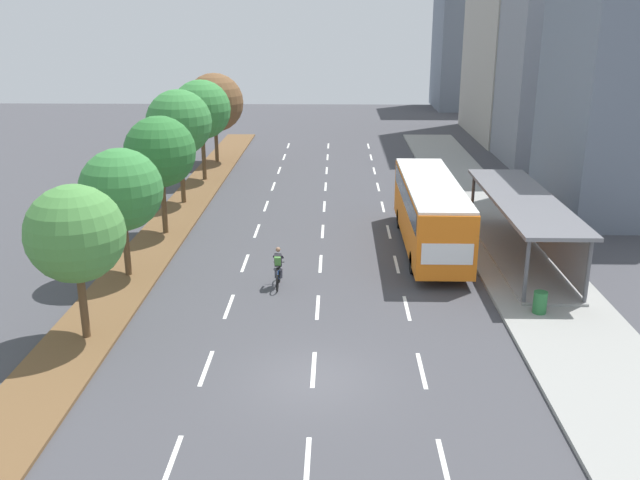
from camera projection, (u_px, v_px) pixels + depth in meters
ground_plane at (313, 380)px, 21.85m from camera, size 140.00×140.00×0.00m
median_strip at (184, 208)px, 41.02m from camera, size 2.60×52.00×0.12m
sidewalk_right at (482, 209)px, 40.63m from camera, size 4.50×52.00×0.15m
lane_divider_left at (262, 218)px, 39.23m from camera, size 0.14×47.42×0.01m
lane_divider_center at (324, 218)px, 39.16m from camera, size 0.14×47.42×0.01m
lane_divider_right at (386, 218)px, 39.08m from camera, size 0.14×47.42×0.01m
bus_shelter at (528, 222)px, 31.95m from camera, size 2.90×12.04×2.86m
bus at (430, 208)px, 33.50m from camera, size 2.54×11.29×3.37m
cyclist at (278, 269)px, 29.11m from camera, size 0.46×1.82×1.71m
median_tree_nearest at (75, 234)px, 23.37m from camera, size 3.36×3.36×5.49m
median_tree_second at (121, 190)px, 29.20m from camera, size 3.51×3.51×5.57m
median_tree_third at (160, 152)px, 34.88m from camera, size 3.60×3.60×6.06m
median_tree_fourth at (179, 123)px, 40.53m from camera, size 3.84×3.84×6.73m
median_tree_fifth at (201, 110)px, 46.37m from camera, size 3.95×3.95×6.74m
median_tree_farthest at (214, 103)px, 52.28m from camera, size 4.37×4.37×6.68m
trash_bin at (540, 302)px, 26.27m from camera, size 0.52×0.52×0.85m
building_near_right at (620, 99)px, 38.67m from camera, size 6.58×9.63×12.88m
building_mid_right at (554, 41)px, 52.38m from camera, size 7.01×10.45×18.07m
building_far_right at (530, 16)px, 62.08m from camera, size 8.99×15.24×21.56m
building_tall_right at (484, 33)px, 82.59m from camera, size 11.00×9.50×17.56m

